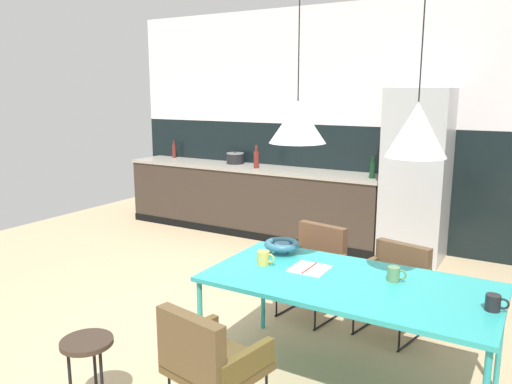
# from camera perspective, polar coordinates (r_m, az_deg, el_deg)

# --- Properties ---
(ground_plane) EXTENTS (9.03, 9.03, 0.00)m
(ground_plane) POSITION_cam_1_polar(r_m,az_deg,el_deg) (4.12, -3.10, -16.47)
(ground_plane) COLOR tan
(back_wall_splashback_dark) EXTENTS (6.95, 0.12, 1.49)m
(back_wall_splashback_dark) POSITION_cam_1_polar(r_m,az_deg,el_deg) (6.59, 11.98, 0.81)
(back_wall_splashback_dark) COLOR black
(back_wall_splashback_dark) RESTS_ON ground
(back_wall_panel_upper) EXTENTS (6.95, 0.12, 1.49)m
(back_wall_panel_upper) POSITION_cam_1_polar(r_m,az_deg,el_deg) (6.49, 12.54, 13.89)
(back_wall_panel_upper) COLOR white
(back_wall_panel_upper) RESTS_ON back_wall_splashback_dark
(kitchen_counter) EXTENTS (3.73, 0.63, 0.92)m
(kitchen_counter) POSITION_cam_1_polar(r_m,az_deg,el_deg) (6.93, -0.72, -0.84)
(kitchen_counter) COLOR #372C24
(kitchen_counter) RESTS_ON ground
(refrigerator_column) EXTENTS (0.69, 0.60, 1.96)m
(refrigerator_column) POSITION_cam_1_polar(r_m,az_deg,el_deg) (6.01, 17.66, 1.78)
(refrigerator_column) COLOR #ADAFB2
(refrigerator_column) RESTS_ON ground
(dining_table) EXTENTS (1.83, 0.93, 0.73)m
(dining_table) POSITION_cam_1_polar(r_m,az_deg,el_deg) (3.35, 10.44, -10.45)
(dining_table) COLOR teal
(dining_table) RESTS_ON ground
(armchair_head_of_table) EXTENTS (0.57, 0.56, 0.72)m
(armchair_head_of_table) POSITION_cam_1_polar(r_m,az_deg,el_deg) (4.22, 15.39, -9.24)
(armchair_head_of_table) COLOR brown
(armchair_head_of_table) RESTS_ON ground
(armchair_facing_counter) EXTENTS (0.56, 0.55, 0.78)m
(armchair_facing_counter) POSITION_cam_1_polar(r_m,az_deg,el_deg) (2.92, -5.51, -18.03)
(armchair_facing_counter) COLOR brown
(armchair_facing_counter) RESTS_ON ground
(armchair_far_side) EXTENTS (0.56, 0.55, 0.78)m
(armchair_far_side) POSITION_cam_1_polar(r_m,az_deg,el_deg) (4.42, 6.61, -7.63)
(armchair_far_side) COLOR brown
(armchair_far_side) RESTS_ON ground
(fruit_bowl) EXTENTS (0.27, 0.27, 0.09)m
(fruit_bowl) POSITION_cam_1_polar(r_m,az_deg,el_deg) (3.80, 2.96, -6.03)
(fruit_bowl) COLOR #33607F
(fruit_bowl) RESTS_ON dining_table
(open_book) EXTENTS (0.24, 0.24, 0.02)m
(open_book) POSITION_cam_1_polar(r_m,az_deg,el_deg) (3.49, 6.11, -8.63)
(open_book) COLOR white
(open_book) RESTS_ON dining_table
(mug_short_terracotta) EXTENTS (0.12, 0.08, 0.09)m
(mug_short_terracotta) POSITION_cam_1_polar(r_m,az_deg,el_deg) (3.37, 15.36, -8.94)
(mug_short_terracotta) COLOR #5B8456
(mug_short_terracotta) RESTS_ON dining_table
(mug_tall_blue) EXTENTS (0.13, 0.09, 0.10)m
(mug_tall_blue) POSITION_cam_1_polar(r_m,az_deg,el_deg) (3.55, 0.88, -7.45)
(mug_tall_blue) COLOR gold
(mug_tall_blue) RESTS_ON dining_table
(mug_dark_espresso) EXTENTS (0.12, 0.08, 0.09)m
(mug_dark_espresso) POSITION_cam_1_polar(r_m,az_deg,el_deg) (3.14, 25.29, -11.26)
(mug_dark_espresso) COLOR black
(mug_dark_espresso) RESTS_ON dining_table
(cooking_pot) EXTENTS (0.25, 0.25, 0.18)m
(cooking_pot) POSITION_cam_1_polar(r_m,az_deg,el_deg) (7.10, -2.37, 3.84)
(cooking_pot) COLOR black
(cooking_pot) RESTS_ON kitchen_counter
(bottle_spice_small) EXTENTS (0.07, 0.07, 0.30)m
(bottle_spice_small) POSITION_cam_1_polar(r_m,az_deg,el_deg) (6.68, 0.03, 3.77)
(bottle_spice_small) COLOR maroon
(bottle_spice_small) RESTS_ON kitchen_counter
(bottle_oil_tall) EXTENTS (0.06, 0.06, 0.26)m
(bottle_oil_tall) POSITION_cam_1_polar(r_m,az_deg,el_deg) (6.04, 13.01, 2.51)
(bottle_oil_tall) COLOR #0F3319
(bottle_oil_tall) RESTS_ON kitchen_counter
(bottle_wine_green) EXTENTS (0.06, 0.06, 0.27)m
(bottle_wine_green) POSITION_cam_1_polar(r_m,az_deg,el_deg) (7.84, -9.25, 4.64)
(bottle_wine_green) COLOR maroon
(bottle_wine_green) RESTS_ON kitchen_counter
(side_stool) EXTENTS (0.31, 0.31, 0.46)m
(side_stool) POSITION_cam_1_polar(r_m,az_deg,el_deg) (3.32, -18.57, -16.35)
(side_stool) COLOR #382B21
(side_stool) RESTS_ON ground
(pendant_lamp_over_table_near) EXTENTS (0.36, 0.36, 1.34)m
(pendant_lamp_over_table_near) POSITION_cam_1_polar(r_m,az_deg,el_deg) (3.23, 4.74, 7.91)
(pendant_lamp_over_table_near) COLOR black
(pendant_lamp_over_table_far) EXTENTS (0.35, 0.35, 1.39)m
(pendant_lamp_over_table_far) POSITION_cam_1_polar(r_m,az_deg,el_deg) (3.03, 17.75, 6.73)
(pendant_lamp_over_table_far) COLOR black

